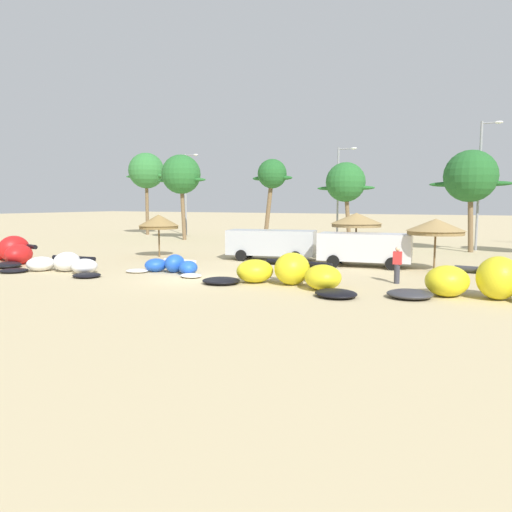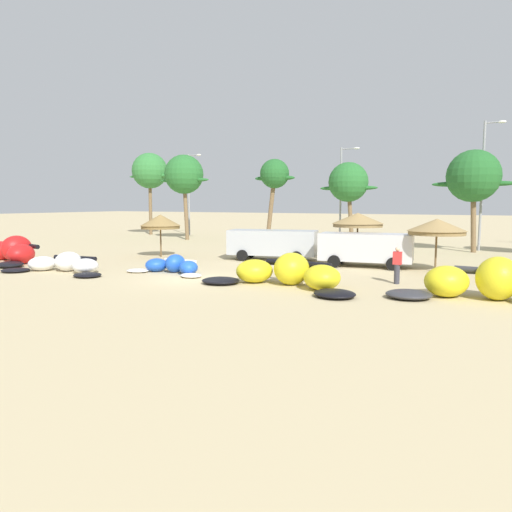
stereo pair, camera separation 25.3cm
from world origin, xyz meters
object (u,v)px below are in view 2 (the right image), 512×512
at_px(lamppost_west, 190,190).
at_px(lamppost_east_center, 484,180).
at_px(palm_left_of_gap, 274,176).
at_px(kite_far_left, 10,252).
at_px(kite_left, 64,264).
at_px(kite_left_of_center, 172,266).
at_px(palm_left, 184,175).
at_px(palm_center_left, 348,183).
at_px(lamppost_west_center, 342,189).
at_px(parked_car_second, 271,242).
at_px(person_near_kites, 397,265).
at_px(palm_center_right, 473,177).
at_px(beach_umbrella_near_van, 160,222).
at_px(parked_van, 364,247).
at_px(kite_right_of_center, 496,285).
at_px(beach_umbrella_middle, 358,220).
at_px(kite_center, 287,274).
at_px(palm_leftmost, 150,171).
at_px(beach_umbrella_near_palms, 437,227).

bearing_deg(lamppost_west, lamppost_east_center, -7.96).
bearing_deg(palm_left_of_gap, lamppost_east_center, 8.58).
relative_size(kite_far_left, kite_left, 1.10).
xyz_separation_m(kite_left_of_center, palm_left, (-12.47, 18.05, 5.77)).
xyz_separation_m(kite_left, palm_center_left, (7.34, 24.65, 4.89)).
relative_size(palm_center_left, lamppost_west_center, 0.83).
height_order(parked_car_second, person_near_kites, parked_car_second).
height_order(kite_left_of_center, palm_center_right, palm_center_right).
height_order(beach_umbrella_near_van, palm_left_of_gap, palm_left_of_gap).
bearing_deg(kite_left_of_center, parked_van, 41.22).
distance_m(kite_left, kite_right_of_center, 19.80).
bearing_deg(parked_car_second, lamppost_west_center, 92.65).
distance_m(palm_left_of_gap, palm_center_right, 15.11).
relative_size(kite_left, palm_left_of_gap, 0.87).
xyz_separation_m(kite_left_of_center, person_near_kites, (10.66, 1.98, 0.47)).
bearing_deg(beach_umbrella_middle, palm_left, 154.57).
bearing_deg(kite_left_of_center, palm_center_left, 84.39).
relative_size(person_near_kites, palm_left_of_gap, 0.23).
bearing_deg(beach_umbrella_middle, kite_left_of_center, -128.22).
xyz_separation_m(kite_center, palm_center_right, (5.89, 18.75, 4.81)).
bearing_deg(kite_far_left, parked_van, 22.01).
bearing_deg(palm_center_left, lamppost_east_center, -14.70).
relative_size(parked_car_second, lamppost_west_center, 0.66).
relative_size(palm_left, lamppost_east_center, 0.86).
height_order(kite_left, palm_leftmost, palm_leftmost).
distance_m(kite_left_of_center, lamppost_west_center, 24.22).
height_order(kite_left_of_center, kite_center, kite_center).
relative_size(palm_left_of_gap, palm_center_right, 0.99).
distance_m(parked_van, person_near_kites, 5.66).
distance_m(kite_center, palm_center_right, 20.23).
xyz_separation_m(beach_umbrella_middle, palm_center_left, (-4.75, 13.54, 2.77)).
bearing_deg(palm_left, lamppost_east_center, 3.21).
bearing_deg(beach_umbrella_near_van, kite_right_of_center, -16.09).
relative_size(kite_center, palm_center_right, 1.03).
xyz_separation_m(kite_far_left, lamppost_west_center, (12.57, 24.66, 4.21)).
distance_m(kite_center, beach_umbrella_near_van, 13.43).
bearing_deg(person_near_kites, kite_center, -145.78).
relative_size(beach_umbrella_near_palms, palm_center_left, 0.41).
distance_m(beach_umbrella_middle, palm_center_left, 14.61).
relative_size(beach_umbrella_near_van, lamppost_west, 0.32).
bearing_deg(kite_left, palm_left, 109.83).
distance_m(parked_car_second, lamppost_west, 24.36).
distance_m(beach_umbrella_middle, palm_left, 21.80).
bearing_deg(beach_umbrella_near_van, palm_left_of_gap, 77.48).
bearing_deg(kite_left_of_center, beach_umbrella_near_palms, 29.81).
bearing_deg(palm_left, beach_umbrella_near_van, -59.81).
height_order(beach_umbrella_middle, lamppost_east_center, lamppost_east_center).
bearing_deg(palm_center_left, palm_leftmost, -179.41).
xyz_separation_m(kite_center, person_near_kites, (4.01, 2.73, 0.29)).
distance_m(palm_left_of_gap, palm_center_left, 7.08).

